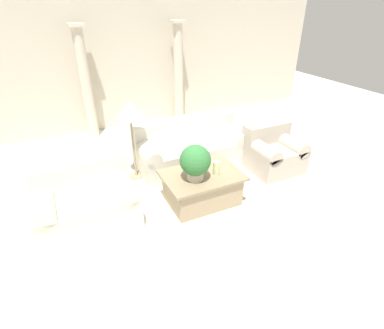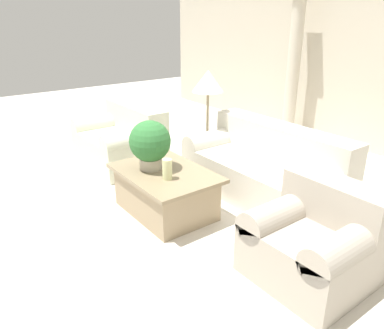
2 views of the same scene
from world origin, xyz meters
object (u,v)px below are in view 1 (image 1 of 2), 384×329
at_px(floor_lamp, 130,113).
at_px(armchair, 273,151).
at_px(sofa_long, 189,147).
at_px(coffee_table, 202,188).
at_px(potted_plant, 195,161).
at_px(loveseat, 86,199).

bearing_deg(floor_lamp, armchair, -18.19).
height_order(sofa_long, coffee_table, sofa_long).
bearing_deg(potted_plant, coffee_table, 26.27).
height_order(sofa_long, loveseat, same).
distance_m(coffee_table, potted_plant, 0.56).
distance_m(sofa_long, loveseat, 2.20).
relative_size(potted_plant, floor_lamp, 0.39).
bearing_deg(sofa_long, floor_lamp, -177.96).
distance_m(potted_plant, armchair, 1.92).
height_order(floor_lamp, armchair, floor_lamp).
bearing_deg(potted_plant, loveseat, 165.19).
xyz_separation_m(sofa_long, loveseat, (-2.01, -0.88, 0.01)).
height_order(coffee_table, armchair, armchair).
bearing_deg(coffee_table, sofa_long, 73.73).
xyz_separation_m(potted_plant, floor_lamp, (-0.56, 1.24, 0.40)).
bearing_deg(sofa_long, coffee_table, -106.27).
height_order(loveseat, potted_plant, potted_plant).
height_order(sofa_long, armchair, sofa_long).
bearing_deg(coffee_table, floor_lamp, 121.51).
bearing_deg(floor_lamp, sofa_long, 2.04).
relative_size(coffee_table, floor_lamp, 0.84).
relative_size(loveseat, potted_plant, 2.46).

